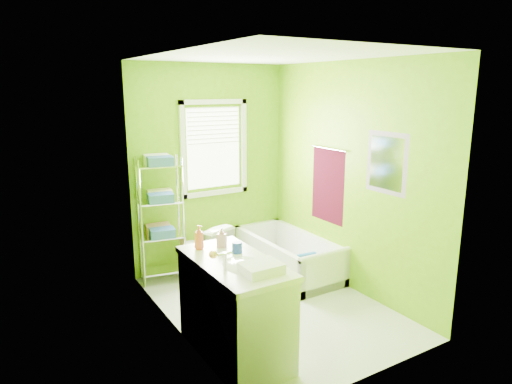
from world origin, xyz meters
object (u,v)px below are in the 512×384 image
vanity (235,305)px  wire_shelf_unit (161,206)px  bathtub (289,261)px  toilet (203,252)px

vanity → wire_shelf_unit: bearing=89.5°
bathtub → wire_shelf_unit: size_ratio=0.99×
toilet → wire_shelf_unit: wire_shelf_unit is taller
wire_shelf_unit → bathtub: bearing=-22.5°
bathtub → vanity: size_ratio=1.31×
toilet → bathtub: bearing=141.5°
toilet → wire_shelf_unit: 0.75m
bathtub → wire_shelf_unit: 1.74m
bathtub → vanity: 1.94m
bathtub → toilet: 1.11m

